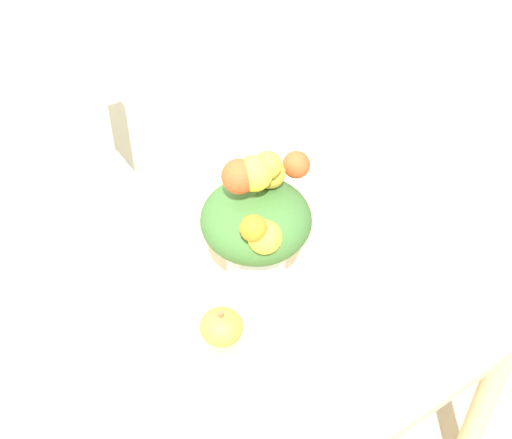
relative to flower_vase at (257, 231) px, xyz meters
The scene contains 4 objects.
dining_table 0.31m from the flower_vase, 162.19° to the left, with size 1.12×0.96×0.72m.
flower_vase is the anchor object (origin of this frame).
pumpkin 0.23m from the flower_vase, 155.09° to the right, with size 0.10×0.10×0.09m.
dining_chair_near_window 1.00m from the flower_vase, 97.23° to the left, with size 0.43×0.43×0.86m.
Camera 1 is at (-0.59, -0.91, 2.01)m, focal length 50.00 mm.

